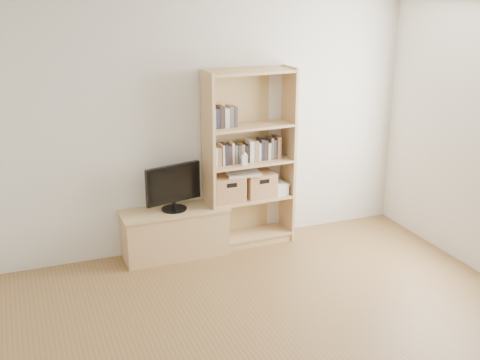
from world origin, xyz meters
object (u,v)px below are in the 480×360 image
television (173,188)px  baby_monitor (244,160)px  tv_stand (175,234)px  basket_right (259,184)px  basket_left (228,188)px  bookshelf (250,159)px  laptop (243,173)px

television → baby_monitor: baby_monitor is taller
tv_stand → basket_right: size_ratio=3.36×
baby_monitor → television: bearing=-178.5°
baby_monitor → basket_left: 0.37m
bookshelf → television: size_ratio=3.15×
baby_monitor → basket_right: size_ratio=0.35×
television → basket_left: television is taller
basket_left → laptop: (0.17, -0.01, 0.15)m
tv_stand → baby_monitor: 1.06m
baby_monitor → basket_left: size_ratio=0.34×
bookshelf → television: bearing=179.7°
tv_stand → television: (0.00, 0.00, 0.51)m
basket_right → basket_left: bearing=-179.2°
television → basket_left: (0.59, 0.01, -0.08)m
bookshelf → laptop: (-0.08, -0.03, -0.14)m
basket_left → basket_right: 0.37m
basket_right → laptop: 0.26m
tv_stand → baby_monitor: baby_monitor is taller
basket_left → laptop: size_ratio=0.92×
bookshelf → basket_left: (-0.26, -0.02, -0.29)m
tv_stand → basket_left: 0.73m
bookshelf → baby_monitor: bearing=-135.0°
basket_left → laptop: laptop is taller
bookshelf → baby_monitor: size_ratio=17.19×
television → basket_right: 0.97m
basket_left → basket_right: (0.37, 0.02, -0.00)m
basket_right → laptop: size_ratio=0.89×
bookshelf → basket_right: 0.32m
bookshelf → baby_monitor: 0.15m
tv_stand → basket_right: bearing=1.4°
television → baby_monitor: size_ratio=5.46×
tv_stand → basket_left: (0.59, 0.01, 0.42)m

